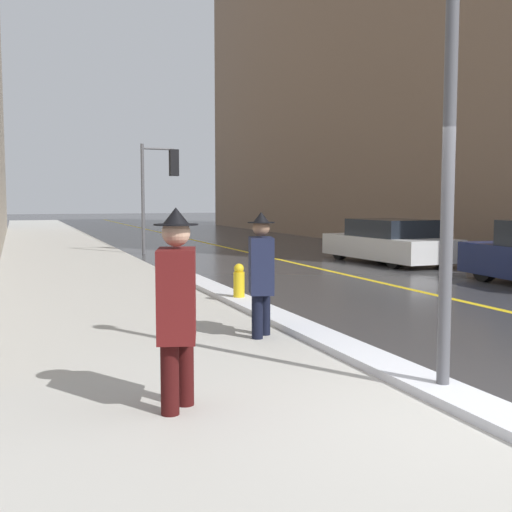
# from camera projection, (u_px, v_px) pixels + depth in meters

# --- Properties ---
(ground_plane) EXTENTS (160.00, 160.00, 0.00)m
(ground_plane) POSITION_uv_depth(u_px,v_px,m) (465.00, 416.00, 5.45)
(ground_plane) COLOR #38383A
(sidewalk_slab) EXTENTS (4.00, 80.00, 0.01)m
(sidewalk_slab) POSITION_uv_depth(u_px,v_px,m) (73.00, 262.00, 18.73)
(sidewalk_slab) COLOR #B2AFA8
(sidewalk_slab) RESTS_ON ground
(road_centre_stripe) EXTENTS (0.16, 80.00, 0.00)m
(road_centre_stripe) POSITION_uv_depth(u_px,v_px,m) (264.00, 256.00, 20.83)
(road_centre_stripe) COLOR gold
(road_centre_stripe) RESTS_ON ground
(snow_bank_curb) EXTENTS (0.51, 13.30, 0.10)m
(snow_bank_curb) POSITION_uv_depth(u_px,v_px,m) (252.00, 306.00, 10.77)
(snow_bank_curb) COLOR silver
(snow_bank_curb) RESTS_ON ground
(building_facade_right) EXTENTS (6.00, 36.00, 17.24)m
(building_facade_right) POSITION_uv_depth(u_px,v_px,m) (390.00, 53.00, 29.75)
(building_facade_right) COLOR #846B56
(building_facade_right) RESTS_ON ground
(lamp_post) EXTENTS (0.28, 0.28, 4.61)m
(lamp_post) POSITION_uv_depth(u_px,v_px,m) (450.00, 96.00, 5.83)
(lamp_post) COLOR #515156
(lamp_post) RESTS_ON ground
(traffic_light_near) EXTENTS (1.31, 0.37, 3.68)m
(traffic_light_near) POSITION_uv_depth(u_px,v_px,m) (162.00, 175.00, 21.64)
(traffic_light_near) COLOR #515156
(traffic_light_near) RESTS_ON ground
(pedestrian_in_fedora) EXTENTS (0.46, 0.61, 1.77)m
(pedestrian_in_fedora) POSITION_uv_depth(u_px,v_px,m) (177.00, 301.00, 5.50)
(pedestrian_in_fedora) COLOR #340C0C
(pedestrian_in_fedora) RESTS_ON ground
(pedestrian_with_shoulder_bag) EXTENTS (0.43, 0.75, 1.67)m
(pedestrian_with_shoulder_bag) POSITION_uv_depth(u_px,v_px,m) (261.00, 270.00, 8.48)
(pedestrian_with_shoulder_bag) COLOR black
(pedestrian_with_shoulder_bag) RESTS_ON ground
(parked_car_white) EXTENTS (2.09, 4.59, 1.27)m
(parked_car_white) POSITION_uv_depth(u_px,v_px,m) (389.00, 242.00, 18.61)
(parked_car_white) COLOR silver
(parked_car_white) RESTS_ON ground
(fire_hydrant) EXTENTS (0.20, 0.20, 0.70)m
(fire_hydrant) POSITION_uv_depth(u_px,v_px,m) (239.00, 283.00, 11.42)
(fire_hydrant) COLOR gold
(fire_hydrant) RESTS_ON ground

